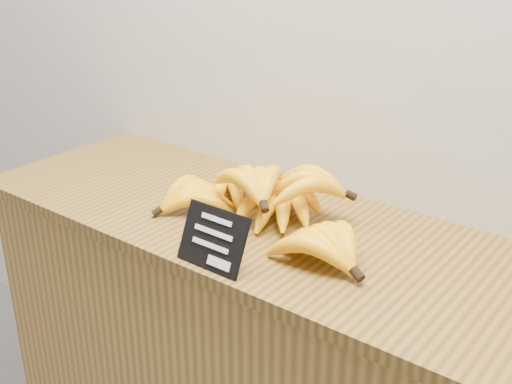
% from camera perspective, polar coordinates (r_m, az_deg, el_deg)
% --- Properties ---
extents(counter_top, '(1.52, 0.54, 0.03)m').
position_cam_1_polar(counter_top, '(1.47, 1.19, -3.14)').
color(counter_top, brown).
rests_on(counter_top, counter).
extents(chalkboard_sign, '(0.15, 0.05, 0.11)m').
position_cam_1_polar(chalkboard_sign, '(1.27, -3.85, -4.16)').
color(chalkboard_sign, black).
rests_on(chalkboard_sign, counter_top).
extents(banana_pile, '(0.60, 0.40, 0.13)m').
position_cam_1_polar(banana_pile, '(1.45, 1.22, -0.87)').
color(banana_pile, yellow).
rests_on(banana_pile, counter_top).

